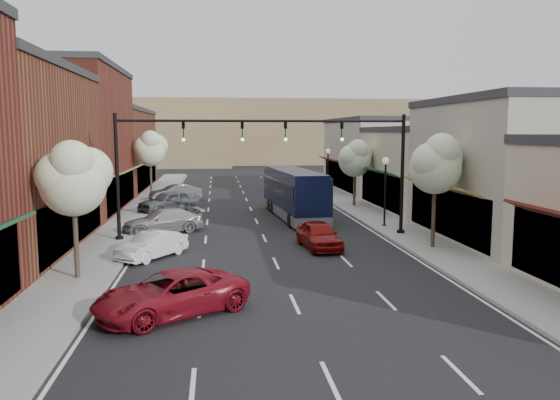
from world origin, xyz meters
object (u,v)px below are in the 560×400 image
object	(u,v)px
parked_car_a	(171,294)
parked_car_e	(176,193)
tree_right_near	(437,163)
signal_mast_left	(161,157)
coach_bus	(294,193)
red_hatchback	(319,235)
parked_car_c	(163,221)
signal_mast_right	(362,156)
lamp_post_far	(328,164)
parked_car_b	(152,245)
parked_car_d	(169,201)
tree_right_far	(356,157)
tree_left_near	(74,177)
lamp_post_near	(385,180)
tree_left_far	(151,148)

from	to	relation	value
parked_car_a	parked_car_e	bearing A→B (deg)	151.57
tree_right_near	parked_car_a	bearing A→B (deg)	-145.60
signal_mast_left	coach_bus	xyz separation A→B (m)	(8.37, 7.28, -2.87)
parked_car_e	tree_right_near	bearing A→B (deg)	12.42
red_hatchback	parked_car_c	distance (m)	10.11
signal_mast_right	lamp_post_far	xyz separation A→B (m)	(2.18, 20.00, -1.62)
parked_car_b	parked_car_e	xyz separation A→B (m)	(-0.45, 21.96, 0.09)
lamp_post_far	parked_car_d	bearing A→B (deg)	-147.28
tree_right_far	parked_car_d	xyz separation A→B (m)	(-14.55, -0.94, -3.18)
signal_mast_right	tree_right_near	bearing A→B (deg)	-56.09
parked_car_c	parked_car_b	bearing A→B (deg)	-18.22
tree_left_near	lamp_post_near	bearing A→B (deg)	33.33
lamp_post_far	parked_car_c	distance (m)	22.29
tree_left_far	parked_car_b	distance (m)	22.72
tree_right_far	tree_left_near	bearing A→B (deg)	-129.69
tree_left_near	parked_car_b	world-z (taller)	tree_left_near
tree_right_near	parked_car_d	bearing A→B (deg)	134.00
tree_right_far	parked_car_b	size ratio (longest dim) A/B	1.40
parked_car_e	signal_mast_left	bearing A→B (deg)	-19.50
signal_mast_left	red_hatchback	xyz separation A→B (m)	(8.19, -3.02, -3.91)
parked_car_b	parked_car_d	size ratio (longest dim) A/B	0.81
tree_right_far	tree_left_far	size ratio (longest dim) A/B	0.89
tree_left_far	coach_bus	distance (m)	15.59
tree_right_far	parked_car_d	world-z (taller)	tree_right_far
tree_left_near	parked_car_c	xyz separation A→B (m)	(2.38, 10.60, -3.53)
parked_car_e	tree_left_far	bearing A→B (deg)	-118.75
lamp_post_far	tree_left_near	bearing A→B (deg)	-119.78
lamp_post_far	red_hatchback	bearing A→B (deg)	-102.81
signal_mast_left	tree_left_far	xyz separation A→B (m)	(-2.63, 17.95, -0.02)
tree_right_far	parked_car_a	size ratio (longest dim) A/B	1.06
parked_car_c	lamp_post_near	bearing A→B (deg)	70.55
lamp_post_near	signal_mast_right	bearing A→B (deg)	-131.05
lamp_post_near	lamp_post_far	distance (m)	17.50
lamp_post_near	tree_left_far	bearing A→B (deg)	136.11
parked_car_b	tree_right_near	bearing A→B (deg)	36.11
lamp_post_near	signal_mast_left	bearing A→B (deg)	-169.44
signal_mast_right	red_hatchback	world-z (taller)	signal_mast_right
signal_mast_right	red_hatchback	bearing A→B (deg)	-135.36
signal_mast_left	parked_car_e	world-z (taller)	signal_mast_left
lamp_post_near	parked_car_e	world-z (taller)	lamp_post_near
signal_mast_right	signal_mast_left	bearing A→B (deg)	180.00
parked_car_d	signal_mast_right	bearing A→B (deg)	10.47
signal_mast_left	lamp_post_near	distance (m)	13.75
parked_car_a	parked_car_d	world-z (taller)	parked_car_d
red_hatchback	parked_car_a	bearing A→B (deg)	-131.06
signal_mast_right	signal_mast_left	world-z (taller)	same
tree_right_near	signal_mast_left	bearing A→B (deg)	163.81
tree_right_near	parked_car_c	bearing A→B (deg)	155.09
tree_right_near	parked_car_c	xyz separation A→B (m)	(-14.22, 6.60, -3.75)
tree_left_near	parked_car_e	size ratio (longest dim) A/B	1.29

